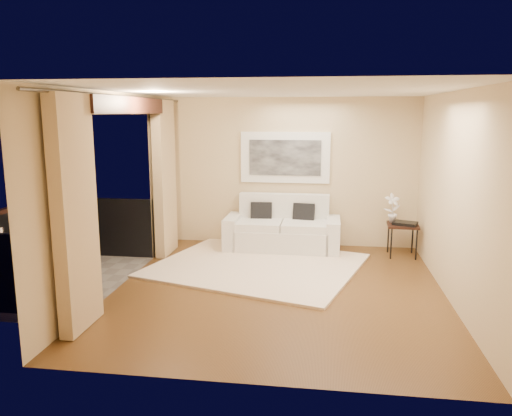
% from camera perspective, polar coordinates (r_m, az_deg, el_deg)
% --- Properties ---
extents(floor, '(5.00, 5.00, 0.00)m').
position_cam_1_polar(floor, '(7.04, 2.61, -9.27)').
color(floor, brown).
rests_on(floor, ground).
extents(room_shell, '(5.00, 6.40, 5.00)m').
position_cam_1_polar(room_shell, '(7.14, -14.84, 11.28)').
color(room_shell, white).
rests_on(room_shell, ground).
extents(balcony, '(1.81, 2.60, 1.17)m').
position_cam_1_polar(balcony, '(7.98, -21.87, -6.29)').
color(balcony, '#605B56').
rests_on(balcony, ground).
extents(curtains, '(0.16, 4.80, 2.64)m').
position_cam_1_polar(curtains, '(7.21, -14.24, 1.85)').
color(curtains, tan).
rests_on(curtains, ground).
extents(artwork, '(1.62, 0.07, 0.92)m').
position_cam_1_polar(artwork, '(9.12, 3.34, 5.77)').
color(artwork, white).
rests_on(artwork, room_shell).
extents(rug, '(3.67, 3.41, 0.04)m').
position_cam_1_polar(rug, '(8.03, 0.14, -6.56)').
color(rug, '#FFE8CD').
rests_on(rug, floor).
extents(sofa, '(2.02, 0.89, 0.97)m').
position_cam_1_polar(sofa, '(8.96, 3.06, -2.60)').
color(sofa, white).
rests_on(sofa, floor).
extents(side_table, '(0.54, 0.54, 0.56)m').
position_cam_1_polar(side_table, '(8.84, 16.42, -2.15)').
color(side_table, black).
rests_on(side_table, floor).
extents(tray, '(0.46, 0.40, 0.05)m').
position_cam_1_polar(tray, '(8.79, 16.67, -1.69)').
color(tray, black).
rests_on(tray, side_table).
extents(orchid, '(0.30, 0.24, 0.50)m').
position_cam_1_polar(orchid, '(8.87, 15.32, -0.00)').
color(orchid, white).
rests_on(orchid, side_table).
extents(bistro_table, '(0.61, 0.61, 0.68)m').
position_cam_1_polar(bistro_table, '(7.61, -26.67, -4.25)').
color(bistro_table, black).
rests_on(bistro_table, balcony).
extents(balcony_chair_far, '(0.45, 0.46, 0.91)m').
position_cam_1_polar(balcony_chair_far, '(8.28, -19.91, -3.06)').
color(balcony_chair_far, black).
rests_on(balcony_chair_far, balcony).
extents(balcony_chair_near, '(0.47, 0.48, 0.97)m').
position_cam_1_polar(balcony_chair_near, '(7.85, -22.10, -3.68)').
color(balcony_chair_near, black).
rests_on(balcony_chair_near, balcony).
extents(candle, '(0.06, 0.06, 0.07)m').
position_cam_1_polar(candle, '(7.62, -25.86, -3.22)').
color(candle, red).
rests_on(candle, bistro_table).
extents(glass_a, '(0.06, 0.06, 0.12)m').
position_cam_1_polar(glass_a, '(7.39, -26.30, -3.49)').
color(glass_a, silver).
rests_on(glass_a, bistro_table).
extents(glass_b, '(0.06, 0.06, 0.12)m').
position_cam_1_polar(glass_b, '(7.47, -25.80, -3.30)').
color(glass_b, silver).
rests_on(glass_b, bistro_table).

